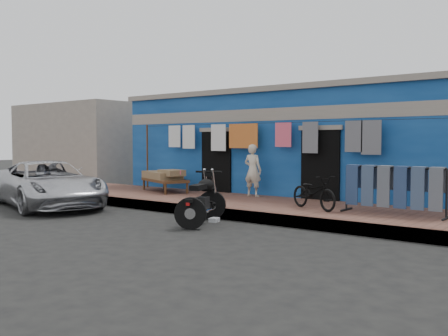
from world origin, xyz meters
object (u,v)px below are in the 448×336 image
(car, at_px, (48,183))
(bicycle, at_px, (314,188))
(seated_person, at_px, (253,170))
(charpoy, at_px, (165,181))
(motorcycle, at_px, (202,198))
(jeans_rack, at_px, (394,189))

(car, bearing_deg, bicycle, -54.97)
(seated_person, height_order, bicycle, seated_person)
(car, height_order, charpoy, car)
(motorcycle, bearing_deg, charpoy, 123.00)
(charpoy, relative_size, jeans_rack, 0.98)
(seated_person, bearing_deg, motorcycle, 103.89)
(seated_person, height_order, motorcycle, seated_person)
(seated_person, bearing_deg, bicycle, 150.14)
(motorcycle, height_order, charpoy, motorcycle)
(seated_person, xyz_separation_m, motorcycle, (0.94, -3.34, -0.42))
(car, height_order, motorcycle, car)
(car, relative_size, charpoy, 2.14)
(car, xyz_separation_m, jeans_rack, (8.53, 2.64, 0.13))
(car, relative_size, jeans_rack, 2.09)
(bicycle, bearing_deg, car, 133.09)
(car, bearing_deg, motorcycle, -69.40)
(car, xyz_separation_m, motorcycle, (5.13, 0.42, -0.09))
(car, height_order, jeans_rack, jeans_rack)
(bicycle, distance_m, jeans_rack, 1.73)
(motorcycle, bearing_deg, jeans_rack, 12.17)
(car, distance_m, jeans_rack, 8.93)
(car, bearing_deg, jeans_rack, -56.90)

